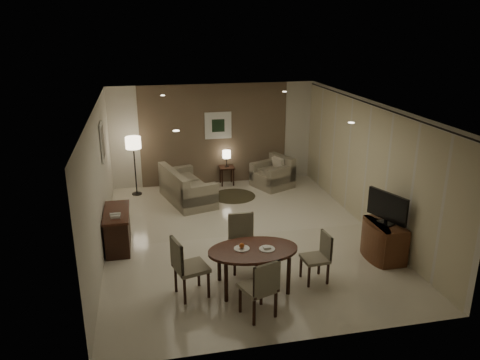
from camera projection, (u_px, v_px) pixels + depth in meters
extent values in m
cube|color=beige|center=(242.00, 235.00, 9.75)|extent=(5.50, 7.00, 0.00)
cube|color=white|center=(242.00, 106.00, 8.88)|extent=(5.50, 7.00, 0.00)
cube|color=brown|center=(214.00, 134.00, 12.56)|extent=(5.50, 0.00, 2.70)
cube|color=beige|center=(99.00, 183.00, 8.77)|extent=(0.00, 7.00, 2.70)
cube|color=beige|center=(369.00, 165.00, 9.86)|extent=(0.00, 7.00, 2.70)
cube|color=brown|center=(214.00, 135.00, 12.54)|extent=(3.96, 0.03, 2.70)
cylinder|color=black|center=(372.00, 104.00, 9.43)|extent=(0.03, 6.80, 0.03)
cube|color=silver|center=(218.00, 125.00, 12.46)|extent=(0.72, 0.03, 0.72)
cube|color=black|center=(218.00, 126.00, 12.45)|extent=(0.34, 0.01, 0.34)
cube|color=silver|center=(102.00, 142.00, 9.73)|extent=(0.03, 0.60, 0.80)
cube|color=gray|center=(103.00, 142.00, 9.73)|extent=(0.01, 0.46, 0.64)
cylinder|color=white|center=(176.00, 131.00, 6.94)|extent=(0.10, 0.10, 0.01)
cylinder|color=white|center=(351.00, 123.00, 7.50)|extent=(0.10, 0.10, 0.01)
cylinder|color=white|center=(163.00, 95.00, 10.28)|extent=(0.10, 0.10, 0.01)
cylinder|color=white|center=(285.00, 92.00, 10.83)|extent=(0.10, 0.10, 0.01)
cylinder|color=white|center=(242.00, 249.00, 7.64)|extent=(0.26, 0.26, 0.02)
cylinder|color=white|center=(267.00, 249.00, 7.62)|extent=(0.26, 0.26, 0.02)
sphere|color=#BB4B15|center=(242.00, 246.00, 7.62)|extent=(0.09, 0.09, 0.09)
cube|color=white|center=(267.00, 248.00, 7.62)|extent=(0.12, 0.08, 0.03)
cylinder|color=#433C25|center=(234.00, 196.00, 11.93)|extent=(1.10, 1.10, 0.01)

